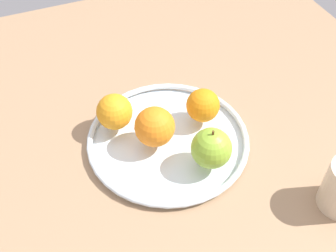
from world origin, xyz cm
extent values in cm
cube|color=#987656|center=(0.00, 0.00, -2.00)|extent=(119.15, 119.15, 4.00)
cylinder|color=silver|center=(0.00, 0.00, 0.30)|extent=(31.09, 31.09, 0.60)
torus|color=silver|center=(0.00, 0.00, 1.20)|extent=(32.39, 32.39, 1.20)
sphere|color=#84AE2F|center=(4.92, -8.81, 5.61)|extent=(7.63, 7.63, 7.63)
cylinder|color=#593819|center=(4.92, -8.81, 9.63)|extent=(0.44, 0.44, 1.20)
sphere|color=orange|center=(-2.74, -0.29, 5.72)|extent=(7.84, 7.84, 7.84)
sphere|color=orange|center=(8.52, 2.23, 5.22)|extent=(6.84, 6.84, 6.84)
sphere|color=orange|center=(-8.54, 7.06, 5.42)|extent=(7.23, 7.23, 7.23)
camera|label=1|loc=(-20.93, -51.08, 64.16)|focal=44.87mm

